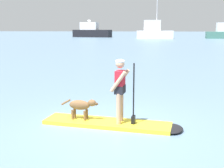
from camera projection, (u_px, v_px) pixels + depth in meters
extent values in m
plane|color=slate|center=(107.00, 125.00, 7.84)|extent=(400.00, 400.00, 0.00)
cube|color=yellow|center=(107.00, 123.00, 7.83)|extent=(3.38, 1.23, 0.10)
ellipsoid|color=black|center=(172.00, 129.00, 7.40)|extent=(0.66, 0.83, 0.10)
cylinder|color=tan|center=(121.00, 106.00, 7.78)|extent=(0.12, 0.12, 0.79)
cylinder|color=tan|center=(119.00, 109.00, 7.53)|extent=(0.12, 0.12, 0.79)
cube|color=black|center=(120.00, 89.00, 7.57)|extent=(0.27, 0.39, 0.20)
cube|color=#B21E2D|center=(120.00, 82.00, 7.53)|extent=(0.24, 0.36, 0.56)
sphere|color=tan|center=(120.00, 64.00, 7.45)|extent=(0.22, 0.22, 0.22)
ellipsoid|color=white|center=(120.00, 61.00, 7.44)|extent=(0.23, 0.23, 0.11)
cylinder|color=tan|center=(122.00, 79.00, 7.71)|extent=(0.43, 0.14, 0.54)
cylinder|color=tan|center=(118.00, 82.00, 7.35)|extent=(0.43, 0.14, 0.54)
cylinder|color=black|center=(134.00, 94.00, 7.50)|extent=(0.04, 0.04, 1.54)
cube|color=black|center=(133.00, 120.00, 7.62)|extent=(0.10, 0.19, 0.20)
ellipsoid|color=brown|center=(80.00, 105.00, 7.94)|extent=(0.60, 0.29, 0.26)
ellipsoid|color=brown|center=(92.00, 103.00, 7.84)|extent=(0.24, 0.19, 0.18)
ellipsoid|color=#503923|center=(96.00, 104.00, 7.81)|extent=(0.13, 0.10, 0.08)
cylinder|color=brown|center=(66.00, 102.00, 8.03)|extent=(0.27, 0.09, 0.18)
cylinder|color=brown|center=(87.00, 114.00, 8.02)|extent=(0.07, 0.07, 0.26)
cylinder|color=brown|center=(85.00, 116.00, 7.87)|extent=(0.07, 0.07, 0.26)
cylinder|color=brown|center=(75.00, 113.00, 8.10)|extent=(0.07, 0.07, 0.26)
cylinder|color=brown|center=(73.00, 115.00, 7.96)|extent=(0.07, 0.07, 0.26)
cube|color=black|center=(92.00, 33.00, 80.64)|extent=(10.71, 5.08, 1.94)
cube|color=silver|center=(89.00, 26.00, 80.37)|extent=(5.01, 3.12, 1.98)
ellipsoid|color=white|center=(89.00, 21.00, 80.13)|extent=(0.90, 0.90, 0.60)
cube|color=white|center=(155.00, 35.00, 69.58)|extent=(8.44, 3.98, 1.81)
cube|color=silver|center=(152.00, 25.00, 69.27)|extent=(3.89, 2.75, 2.41)
cylinder|color=silver|center=(157.00, 14.00, 68.67)|extent=(0.20, 0.20, 7.48)
cylinder|color=silver|center=(152.00, 25.00, 69.27)|extent=(2.86, 0.42, 0.14)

